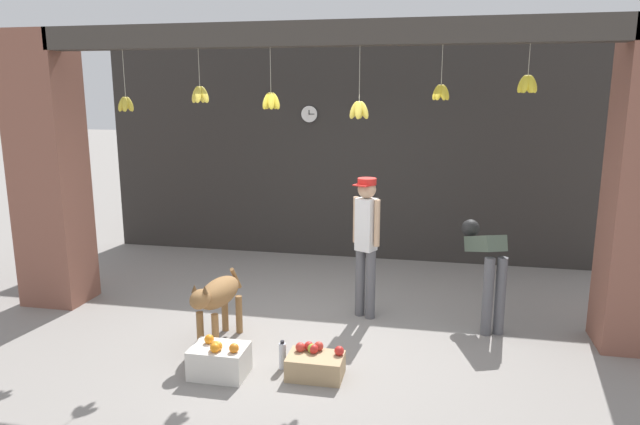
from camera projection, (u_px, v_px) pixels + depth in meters
name	position (u px, v px, depth m)	size (l,w,h in m)	color
ground_plane	(312.00, 331.00, 6.13)	(60.00, 60.00, 0.00)	gray
shop_back_wall	(353.00, 154.00, 8.61)	(7.77, 0.12, 3.20)	#2D2B28
shop_pillar_left	(49.00, 172.00, 6.72)	(0.70, 0.60, 3.20)	brown
storefront_awning	(314.00, 38.00, 5.61)	(5.87, 0.28, 0.95)	#3D3833
dog	(217.00, 296.00, 5.73)	(0.35, 1.00, 0.73)	olive
shopkeeper	(366.00, 237.00, 6.34)	(0.31, 0.30, 1.60)	#56565B
worker_stooping	(486.00, 261.00, 6.14)	(0.46, 0.81, 1.10)	#56565B
fruit_crate_oranges	(219.00, 360.00, 5.14)	(0.50, 0.37, 0.36)	silver
fruit_crate_apples	(315.00, 364.00, 5.13)	(0.50, 0.33, 0.29)	tan
water_bottle	(283.00, 356.00, 5.27)	(0.07, 0.07, 0.28)	silver
wall_clock	(309.00, 114.00, 8.55)	(0.26, 0.03, 0.26)	black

